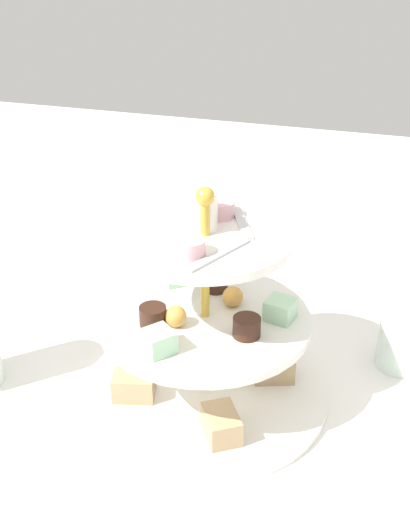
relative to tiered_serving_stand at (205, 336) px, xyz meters
name	(u,v)px	position (x,y,z in m)	size (l,w,h in m)	color
ground_plane	(205,393)	(0.00, 0.00, -0.08)	(2.40, 2.40, 0.00)	white
tiered_serving_stand	(205,336)	(0.00, 0.00, 0.00)	(0.29, 0.29, 0.26)	white
butter_knife_left	(186,264)	(0.30, 0.13, -0.08)	(0.17, 0.01, 0.00)	silver
water_glass_mid_back	(404,334)	(0.13, -0.22, -0.03)	(0.06, 0.06, 0.10)	silver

